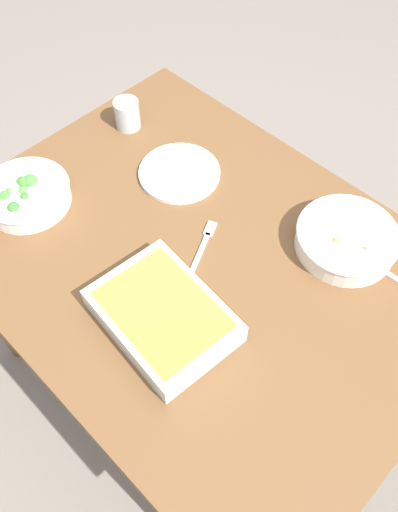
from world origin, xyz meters
TOP-DOWN VIEW (x-y plane):
  - ground_plane at (0.00, 0.00)m, footprint 6.00×6.00m
  - dining_table at (0.00, 0.00)m, footprint 1.20×0.90m
  - stew_bowl at (-0.23, -0.27)m, footprint 0.25×0.25m
  - broccoli_bowl at (0.44, 0.19)m, footprint 0.23×0.23m
  - baking_dish at (-0.07, 0.18)m, footprint 0.32×0.25m
  - drink_cup at (0.47, -0.19)m, footprint 0.07×0.07m
  - side_plate at (0.23, -0.16)m, footprint 0.22×0.22m
  - spoon_by_stew at (-0.34, -0.27)m, footprint 0.18×0.03m
  - spoon_by_broccoli at (0.40, 0.21)m, footprint 0.16×0.11m
  - fork_on_table at (0.01, -0.03)m, footprint 0.09×0.17m

SIDE VIEW (x-z plane):
  - ground_plane at x=0.00m, z-range 0.00..0.00m
  - dining_table at x=0.00m, z-range 0.28..1.02m
  - fork_on_table at x=0.01m, z-range 0.74..0.75m
  - spoon_by_stew at x=-0.34m, z-range 0.74..0.75m
  - spoon_by_broccoli at x=0.40m, z-range 0.74..0.75m
  - side_plate at x=0.23m, z-range 0.74..0.75m
  - broccoli_bowl at x=0.44m, z-range 0.74..0.80m
  - stew_bowl at x=-0.23m, z-range 0.74..0.80m
  - baking_dish at x=-0.07m, z-range 0.74..0.80m
  - drink_cup at x=0.47m, z-range 0.74..0.82m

